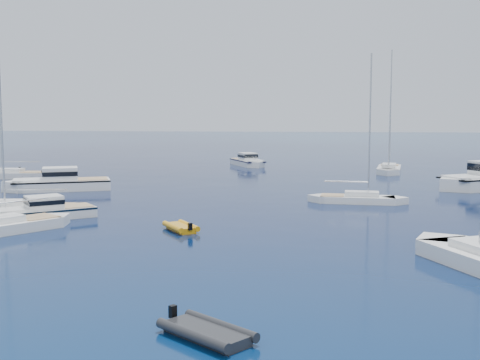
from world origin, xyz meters
name	(u,v)px	position (x,y,z in m)	size (l,w,h in m)	color
ground	(80,303)	(0.00, 0.00, 0.00)	(400.00, 400.00, 0.00)	navy
motor_cruiser_left	(42,219)	(-9.65, 18.44, 0.00)	(2.48, 8.11, 2.13)	silver
motor_cruiser_centre	(58,190)	(-14.84, 34.03, 0.00)	(3.32, 10.83, 2.84)	white
motor_cruiser_horizon	(248,166)	(1.01, 62.54, 0.00)	(2.68, 8.76, 2.30)	silver
sailboat_fore	(3,233)	(-10.09, 13.47, 0.00)	(2.65, 10.20, 15.00)	white
sailboat_mid_l	(20,215)	(-11.92, 19.82, 0.00)	(2.86, 10.99, 16.16)	white
sailboat_centre	(357,203)	(13.33, 28.74, 0.00)	(2.26, 8.70, 12.79)	white
sailboat_sails_r	(389,172)	(19.37, 55.37, 0.00)	(2.75, 10.58, 15.55)	silver
sailboat_far_l	(12,178)	(-24.39, 43.86, 0.00)	(2.79, 10.72, 15.75)	silver
tender_yellow	(181,231)	(1.02, 15.31, 0.00)	(1.75, 3.08, 0.95)	orange
tender_grey_near	(207,338)	(5.68, -3.32, 0.00)	(1.99, 3.63, 0.95)	black
tender_grey_far	(8,173)	(-27.81, 49.89, 0.00)	(1.84, 3.30, 0.95)	black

